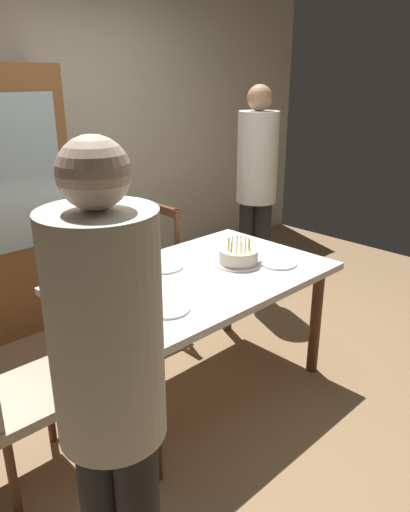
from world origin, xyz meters
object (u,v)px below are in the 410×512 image
object	(u,v)px
chair_spindle_back	(144,274)
plate_near_celebrant	(167,309)
birthday_cake	(239,257)
chair_upholstered	(4,390)
person_guest	(257,183)
dining_table	(199,289)
person_celebrant	(111,389)
plate_far_side	(164,267)
plate_near_guest	(278,263)

from	to	relation	value
chair_spindle_back	plate_near_celebrant	bearing A→B (deg)	-121.63
birthday_cake	chair_upholstered	xyz separation A→B (m)	(-1.43, 0.08, -0.27)
birthday_cake	person_guest	bearing A→B (deg)	35.18
dining_table	chair_spindle_back	world-z (taller)	chair_spindle_back
dining_table	person_celebrant	xyz separation A→B (m)	(-1.14, -0.82, 0.31)
birthday_cake	plate_near_celebrant	xyz separation A→B (m)	(-0.70, -0.17, -0.04)
birthday_cake	person_guest	world-z (taller)	person_guest
plate_far_side	chair_spindle_back	bearing A→B (deg)	63.91
person_celebrant	chair_spindle_back	bearing A→B (deg)	50.32
dining_table	person_guest	bearing A→B (deg)	26.83
birthday_cake	person_guest	size ratio (longest dim) A/B	0.16
plate_far_side	plate_near_guest	world-z (taller)	same
plate_far_side	plate_near_guest	bearing A→B (deg)	-39.27
plate_near_celebrant	chair_spindle_back	size ratio (longest dim) A/B	0.23
birthday_cake	chair_spindle_back	xyz separation A→B (m)	(-0.07, 0.85, -0.34)
person_guest	plate_far_side	bearing A→B (deg)	-162.62
dining_table	chair_upholstered	xyz separation A→B (m)	(-1.15, 0.03, -0.13)
dining_table	birthday_cake	distance (m)	0.32
plate_near_celebrant	plate_far_side	bearing A→B (deg)	51.83
chair_upholstered	person_celebrant	xyz separation A→B (m)	(0.01, -0.85, 0.44)
dining_table	chair_upholstered	world-z (taller)	chair_upholstered
dining_table	person_celebrant	distance (m)	1.43
chair_spindle_back	dining_table	bearing A→B (deg)	-104.71
person_celebrant	birthday_cake	bearing A→B (deg)	28.56
birthday_cake	plate_near_guest	size ratio (longest dim) A/B	1.27
chair_upholstered	person_celebrant	world-z (taller)	person_celebrant
chair_upholstered	plate_near_celebrant	bearing A→B (deg)	-18.79
dining_table	plate_near_guest	xyz separation A→B (m)	(0.45, -0.22, 0.10)
birthday_cake	plate_far_side	distance (m)	0.45
chair_spindle_back	plate_far_side	bearing A→B (deg)	-116.09
dining_table	plate_near_guest	distance (m)	0.51
chair_spindle_back	plate_near_guest	bearing A→B (deg)	-76.50
plate_near_celebrant	plate_far_side	xyz separation A→B (m)	(0.34, 0.43, 0.00)
chair_spindle_back	chair_upholstered	distance (m)	1.56
plate_far_side	chair_upholstered	size ratio (longest dim) A/B	0.23
plate_near_celebrant	person_celebrant	bearing A→B (deg)	-139.94
birthday_cake	plate_near_guest	world-z (taller)	birthday_cake
plate_near_guest	person_celebrant	distance (m)	1.71
dining_table	plate_near_celebrant	size ratio (longest dim) A/B	6.89
dining_table	plate_near_celebrant	world-z (taller)	plate_near_celebrant
plate_near_celebrant	person_celebrant	xyz separation A→B (m)	(-0.72, -0.60, 0.21)
dining_table	plate_far_side	xyz separation A→B (m)	(-0.08, 0.22, 0.10)
plate_near_celebrant	plate_far_side	size ratio (longest dim) A/B	1.00
birthday_cake	plate_far_side	world-z (taller)	birthday_cake
dining_table	chair_spindle_back	bearing A→B (deg)	75.29
dining_table	plate_near_guest	world-z (taller)	plate_near_guest
dining_table	person_celebrant	size ratio (longest dim) A/B	0.89
plate_near_guest	birthday_cake	bearing A→B (deg)	135.88
chair_spindle_back	person_celebrant	xyz separation A→B (m)	(-1.35, -1.62, 0.51)
person_celebrant	person_guest	distance (m)	2.79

